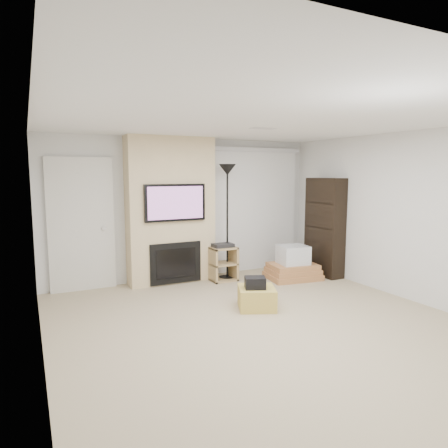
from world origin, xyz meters
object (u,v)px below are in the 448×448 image
bookshelf (325,227)px  floor_lamp (227,189)px  ottoman (257,298)px  av_stand (223,261)px  box_stack (293,266)px

bookshelf → floor_lamp: bearing=162.3°
bookshelf → ottoman: bearing=-153.2°
floor_lamp → ottoman: bearing=-102.3°
ottoman → floor_lamp: (0.35, 1.61, 1.46)m
av_stand → bookshelf: bookshelf is taller
av_stand → floor_lamp: bearing=29.2°
floor_lamp → av_stand: floor_lamp is taller
floor_lamp → box_stack: bearing=-26.7°
floor_lamp → box_stack: 1.82m
ottoman → av_stand: (0.23, 1.54, 0.20)m
ottoman → floor_lamp: floor_lamp is taller
box_stack → av_stand: bearing=158.5°
floor_lamp → av_stand: 1.27m
ottoman → box_stack: (1.40, 1.08, 0.08)m
box_stack → bookshelf: 0.96m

